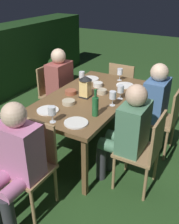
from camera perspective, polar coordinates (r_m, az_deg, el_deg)
name	(u,v)px	position (r m, az deg, el deg)	size (l,w,h in m)	color
ground_plane	(90,146)	(3.50, 0.00, -7.57)	(16.00, 16.00, 0.00)	#26471E
dining_table	(90,100)	(3.16, 0.00, 2.67)	(1.68, 0.91, 0.74)	brown
chair_head_near	(32,162)	(2.51, -12.56, -10.71)	(0.40, 0.42, 0.87)	#9E7A51
person_in_pink	(15,160)	(2.31, -16.14, -10.21)	(0.48, 0.38, 1.15)	#C675A3
chair_side_left_a	(144,149)	(2.67, 12.00, -8.01)	(0.42, 0.40, 0.87)	#9E7A51
person_in_green	(127,131)	(2.64, 8.29, -4.19)	(0.38, 0.47, 1.15)	#4C7A5B
chair_side_right_b	(53,91)	(3.96, -8.00, 4.53)	(0.42, 0.40, 0.87)	#9E7A51
person_in_rust	(63,84)	(3.80, -5.77, 6.10)	(0.38, 0.47, 1.15)	#9E4C47
chair_side_left_b	(164,118)	(3.30, 16.20, -1.19)	(0.42, 0.40, 0.87)	#9E7A51
person_in_blue	(150,103)	(3.28, 13.27, 1.93)	(0.38, 0.47, 1.15)	#426699
chair_head_far	(123,86)	(4.15, 7.46, 5.63)	(0.40, 0.42, 0.87)	#9E7A51
lantern_centerpiece	(85,85)	(3.05, -0.90, 5.90)	(0.15, 0.15, 0.27)	black
green_bottle_on_table	(95,106)	(2.63, 1.29, 1.34)	(0.07, 0.07, 0.29)	#1E5B2D
wine_glass_a	(113,96)	(2.86, 5.15, 3.59)	(0.08, 0.08, 0.17)	silver
wine_glass_b	(82,75)	(3.47, -1.71, 8.09)	(0.08, 0.08, 0.17)	silver
wine_glass_c	(120,72)	(3.62, 6.73, 8.72)	(0.08, 0.08, 0.17)	silver
wine_glass_d	(52,112)	(2.53, -8.20, 0.09)	(0.08, 0.08, 0.17)	silver
wine_glass_e	(121,90)	(3.03, 6.87, 4.94)	(0.08, 0.08, 0.17)	silver
plate_a	(48,110)	(2.80, -9.19, 0.36)	(0.24, 0.24, 0.01)	white
plate_b	(125,85)	(3.46, 7.85, 5.85)	(0.23, 0.23, 0.01)	white
plate_c	(90,79)	(3.67, 0.17, 7.36)	(0.24, 0.24, 0.01)	white
plate_d	(76,123)	(2.53, -2.98, -2.40)	(0.24, 0.24, 0.01)	silver
bowl_olives	(71,92)	(3.19, -4.17, 4.44)	(0.14, 0.14, 0.05)	#9E5138
bowl_bread	(98,84)	(3.41, 1.87, 6.12)	(0.13, 0.13, 0.06)	silver
bowl_salad	(69,102)	(2.92, -4.64, 2.20)	(0.15, 0.15, 0.04)	#BCAD8E
bowl_dip	(102,91)	(3.19, 2.73, 4.57)	(0.12, 0.12, 0.06)	#BCAD8E
potted_plant_by_hedge	(58,68)	(5.46, -6.99, 9.64)	(0.43, 0.43, 0.62)	brown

